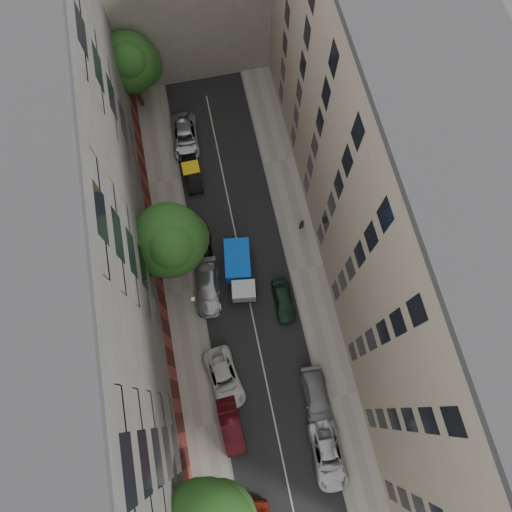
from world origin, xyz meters
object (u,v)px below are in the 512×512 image
object	(u,v)px
car_left_1	(231,426)
car_left_4	(202,249)
tarp_truck	(239,270)
lamp_post	(196,306)
tree_mid	(171,242)
car_left_2	(224,378)
car_right_0	(328,456)
car_left_6	(185,137)
pedestrian	(302,224)
car_right_2	(284,301)
car_left_5	(192,173)
car_left_3	(208,288)
tree_far	(129,65)
car_right_1	(317,398)

from	to	relation	value
car_left_1	car_left_4	xyz separation A→B (m)	(0.28, 14.80, 0.03)
tarp_truck	lamp_post	xyz separation A→B (m)	(-3.86, -2.98, 2.63)
tree_mid	lamp_post	size ratio (longest dim) A/B	1.49
tarp_truck	car_left_2	xyz separation A→B (m)	(-2.92, -8.45, -0.62)
car_left_2	car_right_0	world-z (taller)	car_right_0
tarp_truck	car_left_4	world-z (taller)	tarp_truck
car_left_6	tarp_truck	bearing A→B (deg)	-76.76
pedestrian	car_right_2	bearing A→B (deg)	40.62
pedestrian	car_left_1	bearing A→B (deg)	35.11
car_left_1	car_left_5	distance (m)	22.41
car_left_2	car_right_2	distance (m)	7.98
car_left_3	tree_far	xyz separation A→B (m)	(-3.02, 20.09, 4.98)
car_right_1	car_right_2	xyz separation A→B (m)	(-0.80, 8.20, -0.04)
tarp_truck	car_right_2	distance (m)	4.56
car_left_6	car_left_1	bearing A→B (deg)	-87.79
tarp_truck	car_left_1	size ratio (longest dim) A/B	1.26
tarp_truck	car_left_3	world-z (taller)	tarp_truck
car_left_2	tree_far	xyz separation A→B (m)	(-3.04, 27.69, 5.02)
car_left_1	pedestrian	bearing A→B (deg)	56.17
car_left_3	car_left_4	xyz separation A→B (m)	(0.16, 3.60, -0.00)
car_left_2	car_right_0	xyz separation A→B (m)	(6.66, -7.20, 0.02)
car_left_2	car_left_5	world-z (taller)	car_left_2
car_right_0	tree_far	size ratio (longest dim) A/B	0.61
car_left_3	lamp_post	size ratio (longest dim) A/B	0.84
car_left_2	car_left_3	distance (m)	7.60
car_left_4	tree_far	xyz separation A→B (m)	(-3.19, 16.49, 4.98)
lamp_post	tarp_truck	bearing A→B (deg)	37.63
car_left_3	tree_mid	bearing A→B (deg)	132.12
tree_mid	car_left_2	bearing A→B (deg)	-79.62
car_right_0	car_right_2	bearing A→B (deg)	94.71
car_left_1	car_left_4	world-z (taller)	car_left_4
tarp_truck	car_left_4	distance (m)	3.95
car_right_2	car_right_0	bearing A→B (deg)	-85.89
car_left_6	tree_mid	xyz separation A→B (m)	(-2.31, -12.64, 5.42)
car_left_3	car_right_2	bearing A→B (deg)	-15.34
car_right_0	tree_mid	size ratio (longest dim) A/B	0.56
car_left_2	car_left_4	bearing A→B (deg)	80.62
car_right_0	car_left_4	bearing A→B (deg)	111.41
car_left_5	tree_far	bearing A→B (deg)	109.86
car_right_0	lamp_post	xyz separation A→B (m)	(-7.61, 12.67, 3.24)
car_left_3	pedestrian	xyz separation A→B (m)	(9.18, 3.97, 0.19)
car_right_2	car_left_5	bearing A→B (deg)	113.67
tarp_truck	car_left_4	bearing A→B (deg)	143.17
car_left_4	car_right_1	bearing A→B (deg)	-62.79
car_right_2	tree_far	distance (m)	24.78
car_left_2	lamp_post	size ratio (longest dim) A/B	0.82
car_left_6	tree_far	bearing A→B (deg)	128.93
car_left_4	tree_far	bearing A→B (deg)	102.85
car_right_2	tree_mid	size ratio (longest dim) A/B	0.43
car_left_5	tree_far	xyz separation A→B (m)	(-3.50, 8.89, 5.06)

